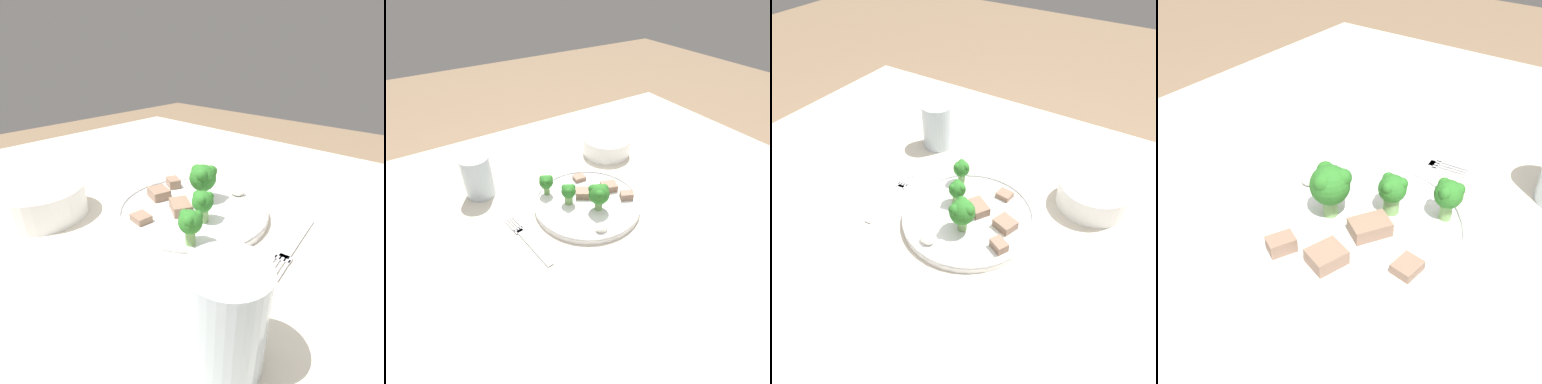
{
  "view_description": "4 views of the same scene",
  "coord_description": "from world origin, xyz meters",
  "views": [
    {
      "loc": [
        -0.33,
        0.37,
        1.0
      ],
      "look_at": [
        0.02,
        -0.02,
        0.75
      ],
      "focal_mm": 28.0,
      "sensor_mm": 36.0,
      "label": 1
    },
    {
      "loc": [
        -0.35,
        -0.47,
        1.24
      ],
      "look_at": [
        -0.02,
        0.03,
        0.76
      ],
      "focal_mm": 28.0,
      "sensor_mm": 36.0,
      "label": 2
    },
    {
      "loc": [
        0.28,
        -0.46,
        1.28
      ],
      "look_at": [
        -0.03,
        0.03,
        0.78
      ],
      "focal_mm": 35.0,
      "sensor_mm": 36.0,
      "label": 3
    },
    {
      "loc": [
        0.34,
        0.26,
        1.11
      ],
      "look_at": [
        -0.01,
        -0.01,
        0.77
      ],
      "focal_mm": 42.0,
      "sensor_mm": 36.0,
      "label": 4
    }
  ],
  "objects": [
    {
      "name": "drinking_glass",
      "position": [
        -0.22,
        0.21,
        0.78
      ],
      "size": [
        0.08,
        0.08,
        0.12
      ],
      "color": "#B2C1CC",
      "rests_on": "table"
    },
    {
      "name": "fork",
      "position": [
        -0.19,
        -0.02,
        0.73
      ],
      "size": [
        0.04,
        0.18,
        0.0
      ],
      "color": "#B2B2B7",
      "rests_on": "table"
    },
    {
      "name": "dinner_plate",
      "position": [
        -0.01,
        0.01,
        0.73
      ],
      "size": [
        0.27,
        0.27,
        0.02
      ],
      "color": "white",
      "rests_on": "table"
    },
    {
      "name": "meat_slice_edge_slice",
      "position": [
        0.03,
        0.1,
        0.74
      ],
      "size": [
        0.03,
        0.03,
        0.01
      ],
      "color": "#846651",
      "rests_on": "dinner_plate"
    },
    {
      "name": "meat_slice_middle_slice",
      "position": [
        0.09,
        -0.03,
        0.75
      ],
      "size": [
        0.04,
        0.04,
        0.02
      ],
      "color": "#846651",
      "rests_on": "dinner_plate"
    },
    {
      "name": "ground_plane",
      "position": [
        0.0,
        0.0,
        0.0
      ],
      "size": [
        8.0,
        8.0,
        0.0
      ],
      "primitive_type": "plane",
      "color": "#7F664C"
    },
    {
      "name": "broccoli_floret_near_rim_left",
      "position": [
        -0.08,
        0.1,
        0.77
      ],
      "size": [
        0.04,
        0.04,
        0.06
      ],
      "color": "#709E56",
      "rests_on": "dinner_plate"
    },
    {
      "name": "table",
      "position": [
        0.0,
        0.0,
        0.64
      ],
      "size": [
        1.38,
        1.05,
        0.72
      ],
      "color": "beige",
      "rests_on": "ground_plane"
    },
    {
      "name": "meat_slice_front_slice",
      "position": [
        0.0,
        0.03,
        0.75
      ],
      "size": [
        0.06,
        0.05,
        0.02
      ],
      "color": "#846651",
      "rests_on": "dinner_plate"
    },
    {
      "name": "cream_bowl",
      "position": [
        0.19,
        0.2,
        0.75
      ],
      "size": [
        0.15,
        0.15,
        0.06
      ],
      "color": "white",
      "rests_on": "table"
    },
    {
      "name": "meat_slice_rear_slice",
      "position": [
        0.07,
        0.02,
        0.74
      ],
      "size": [
        0.05,
        0.05,
        0.02
      ],
      "color": "#846651",
      "rests_on": "dinner_plate"
    },
    {
      "name": "broccoli_floret_back_left",
      "position": [
        -0.0,
        -0.03,
        0.78
      ],
      "size": [
        0.05,
        0.05,
        0.07
      ],
      "color": "#709E56",
      "rests_on": "dinner_plate"
    },
    {
      "name": "broccoli_floret_center_left",
      "position": [
        -0.05,
        0.03,
        0.77
      ],
      "size": [
        0.04,
        0.04,
        0.06
      ],
      "color": "#709E56",
      "rests_on": "dinner_plate"
    },
    {
      "name": "sauce_dollop",
      "position": [
        -0.04,
        -0.09,
        0.74
      ],
      "size": [
        0.03,
        0.03,
        0.02
      ],
      "color": "silver",
      "rests_on": "dinner_plate"
    }
  ]
}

